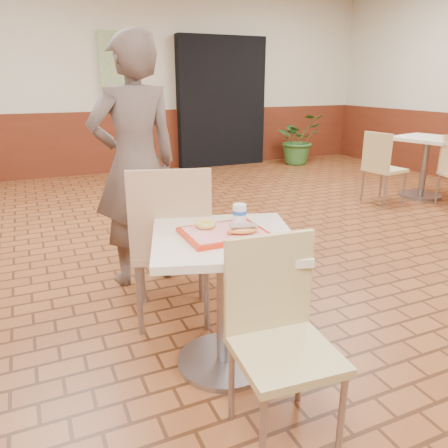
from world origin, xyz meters
name	(u,v)px	position (x,y,z in m)	size (l,w,h in m)	color
room_shell	(355,76)	(0.00, 0.00, 1.50)	(8.01, 10.01, 3.01)	brown
wainscot_band	(342,221)	(0.00, 0.00, 0.50)	(8.00, 10.00, 1.00)	#552010
corridor_doorway	(222,103)	(1.20, 4.88, 1.10)	(1.60, 0.22, 2.20)	black
promo_poster	(116,72)	(-0.60, 4.94, 1.60)	(0.50, 0.03, 1.20)	gray
main_table	(224,280)	(-1.18, -0.54, 0.50)	(0.70, 0.70, 0.74)	beige
chair_main_front	(279,329)	(-1.15, -1.04, 0.48)	(0.43, 0.43, 0.87)	tan
chair_main_back	(171,239)	(-1.30, -0.02, 0.57)	(0.58, 0.58, 1.01)	tan
customer	(136,164)	(-1.32, 0.70, 0.90)	(0.66, 0.43, 1.80)	#61524B
serving_tray	(224,233)	(-1.18, -0.54, 0.75)	(0.40, 0.31, 0.02)	red
ring_donut	(205,224)	(-1.25, -0.46, 0.78)	(0.11, 0.11, 0.03)	gold
long_john_donut	(243,229)	(-1.12, -0.62, 0.79)	(0.16, 0.11, 0.05)	gold
paper_cup	(240,213)	(-1.04, -0.44, 0.81)	(0.07, 0.07, 0.09)	silver
second_table	(426,157)	(2.70, 1.69, 0.53)	(0.74, 0.74, 0.78)	beige
chair_second_left	(381,164)	(1.94, 1.67, 0.49)	(0.46, 0.46, 0.88)	#D2BF7E
potted_plant	(298,139)	(2.52, 4.40, 0.45)	(0.82, 0.71, 0.91)	#2E5F26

